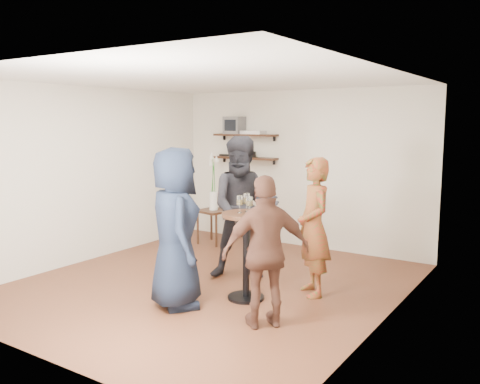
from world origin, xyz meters
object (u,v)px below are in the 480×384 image
object	(u,v)px
person_plaid	(314,227)
drinks_table	(246,244)
crt_monitor	(235,125)
person_navy	(175,228)
radio	(249,154)
dvd_deck	(253,132)
person_brown	(266,252)
person_dark	(244,208)
side_table	(214,215)

from	to	relation	value
person_plaid	drinks_table	bearing A→B (deg)	-90.00
crt_monitor	drinks_table	size ratio (longest dim) A/B	0.31
person_navy	radio	bearing A→B (deg)	-31.46
dvd_deck	person_navy	size ratio (longest dim) A/B	0.22
dvd_deck	crt_monitor	bearing A→B (deg)	180.00
radio	person_plaid	xyz separation A→B (m)	(2.19, -2.01, -0.68)
drinks_table	person_brown	world-z (taller)	person_brown
dvd_deck	person_dark	world-z (taller)	dvd_deck
dvd_deck	side_table	size ratio (longest dim) A/B	0.68
drinks_table	person_plaid	world-z (taller)	person_plaid
person_plaid	person_dark	xyz separation A→B (m)	(-1.06, 0.10, 0.11)
crt_monitor	person_navy	size ratio (longest dim) A/B	0.18
person_plaid	person_brown	world-z (taller)	person_plaid
person_brown	person_dark	bearing A→B (deg)	-96.25
crt_monitor	drinks_table	xyz separation A→B (m)	(1.89, -2.59, -1.35)
person_brown	drinks_table	bearing A→B (deg)	-90.00
crt_monitor	side_table	size ratio (longest dim) A/B	0.55
person_plaid	person_dark	bearing A→B (deg)	-140.04
radio	person_brown	world-z (taller)	radio
drinks_table	person_brown	bearing A→B (deg)	-43.03
radio	person_navy	world-z (taller)	person_navy
side_table	person_brown	xyz separation A→B (m)	(2.56, -2.59, 0.29)
radio	drinks_table	bearing A→B (deg)	-58.33
drinks_table	crt_monitor	bearing A→B (deg)	126.16
dvd_deck	drinks_table	size ratio (longest dim) A/B	0.39
radio	person_dark	world-z (taller)	person_dark
dvd_deck	person_plaid	bearing A→B (deg)	-43.69
dvd_deck	person_plaid	distance (m)	3.09
person_navy	person_brown	bearing A→B (deg)	-136.36
crt_monitor	dvd_deck	world-z (taller)	crt_monitor
radio	person_navy	xyz separation A→B (m)	(1.06, -3.22, -0.61)
radio	side_table	world-z (taller)	radio
person_dark	person_brown	size ratio (longest dim) A/B	1.22
radio	person_dark	size ratio (longest dim) A/B	0.12
dvd_deck	person_plaid	size ratio (longest dim) A/B	0.24
dvd_deck	drinks_table	distance (m)	3.24
radio	person_dark	bearing A→B (deg)	-59.38
person_plaid	person_navy	xyz separation A→B (m)	(-1.13, -1.21, 0.07)
person_navy	person_brown	distance (m)	1.15
dvd_deck	person_brown	xyz separation A→B (m)	(2.11, -3.15, -1.12)
crt_monitor	person_plaid	size ratio (longest dim) A/B	0.19
side_table	person_dark	world-z (taller)	person_dark
radio	drinks_table	world-z (taller)	radio
side_table	person_plaid	world-z (taller)	person_plaid
radio	side_table	distance (m)	1.23
side_table	drinks_table	bearing A→B (deg)	-46.02
crt_monitor	person_navy	xyz separation A→B (m)	(1.35, -3.22, -1.11)
person_dark	person_navy	world-z (taller)	person_dark
person_dark	radio	bearing A→B (deg)	86.16
person_plaid	person_dark	world-z (taller)	person_dark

